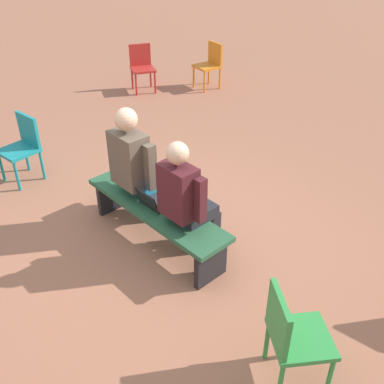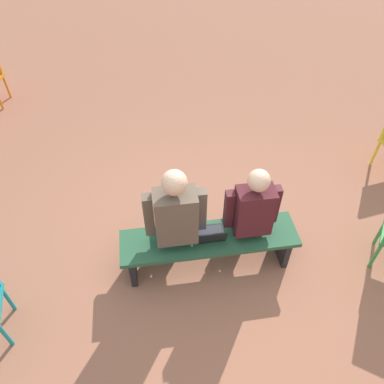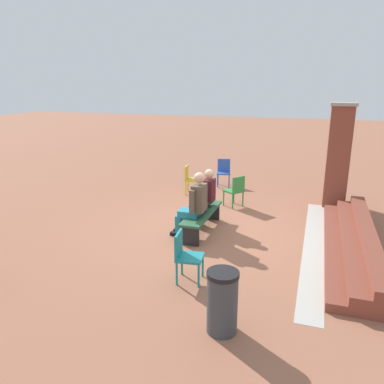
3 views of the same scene
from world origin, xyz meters
name	(u,v)px [view 3 (image 3 of 3)]	position (x,y,z in m)	size (l,w,h in m)	color
ground_plane	(208,229)	(0.00, 0.00, 0.00)	(60.00, 60.00, 0.00)	#9E6047
concrete_strip	(314,245)	(0.15, 2.27, 0.00)	(5.56, 0.40, 0.01)	#B7B2A8
brick_steps	(355,242)	(0.15, 3.02, 0.17)	(4.76, 0.90, 0.45)	brown
brick_pillar_left_of_steps	(338,155)	(-2.76, 2.69, 1.36)	(0.64, 0.64, 2.70)	brown
bench	(202,216)	(0.15, -0.11, 0.35)	(1.80, 0.44, 0.45)	#285638
person_student	(204,195)	(-0.26, -0.17, 0.71)	(0.53, 0.67, 1.32)	#232328
person_adult	(194,203)	(0.48, -0.18, 0.74)	(0.58, 0.73, 1.41)	teal
laptop	(202,210)	(0.15, -0.09, 0.50)	(0.32, 0.29, 0.21)	black
plastic_chair_mid_courtyard	(185,254)	(2.30, 0.28, 0.48)	(0.47, 0.47, 0.84)	teal
plastic_chair_by_pillar	(224,171)	(-3.83, -0.61, 0.48)	(0.50, 0.50, 0.84)	#2D56B7
plastic_chair_far_left	(190,178)	(-2.58, -1.31, 0.48)	(0.48, 0.48, 0.84)	gold
plastic_chair_near_bench_right	(236,189)	(-1.77, 0.22, 0.48)	(0.59, 0.59, 0.84)	#2D893D
litter_bin	(222,302)	(3.40, 1.18, 0.43)	(0.42, 0.42, 0.86)	#383D42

